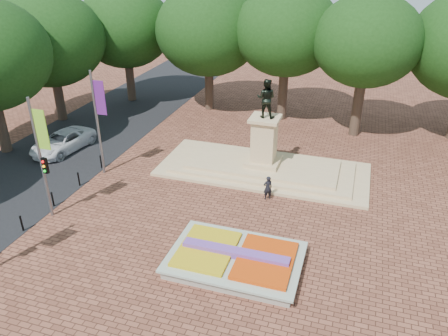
# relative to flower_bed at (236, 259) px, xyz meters

# --- Properties ---
(ground) EXTENTS (90.00, 90.00, 0.00)m
(ground) POSITION_rel_flower_bed_xyz_m (-1.03, 2.00, -0.38)
(ground) COLOR brown
(ground) RESTS_ON ground
(asphalt_street) EXTENTS (9.00, 90.00, 0.02)m
(asphalt_street) POSITION_rel_flower_bed_xyz_m (-16.03, 7.00, -0.37)
(asphalt_street) COLOR black
(asphalt_street) RESTS_ON ground
(flower_bed) EXTENTS (6.30, 4.30, 0.91)m
(flower_bed) POSITION_rel_flower_bed_xyz_m (0.00, 0.00, 0.00)
(flower_bed) COLOR gray
(flower_bed) RESTS_ON ground
(monument) EXTENTS (14.00, 6.00, 6.40)m
(monument) POSITION_rel_flower_bed_xyz_m (-1.03, 10.00, 0.50)
(monument) COLOR tan
(monument) RESTS_ON ground
(tree_row_back) EXTENTS (44.80, 8.80, 10.43)m
(tree_row_back) POSITION_rel_flower_bed_xyz_m (1.31, 20.00, 6.29)
(tree_row_back) COLOR #37261E
(tree_row_back) RESTS_ON ground
(banner_poles) EXTENTS (0.88, 11.17, 7.00)m
(banner_poles) POSITION_rel_flower_bed_xyz_m (-11.10, 0.69, 3.50)
(banner_poles) COLOR slate
(banner_poles) RESTS_ON ground
(bollard_row) EXTENTS (0.12, 13.12, 0.98)m
(bollard_row) POSITION_rel_flower_bed_xyz_m (-11.73, 0.50, 0.15)
(bollard_row) COLOR black
(bollard_row) RESTS_ON ground
(van) EXTENTS (3.09, 5.49, 1.45)m
(van) POSITION_rel_flower_bed_xyz_m (-15.99, 8.67, 0.35)
(van) COLOR silver
(van) RESTS_ON ground
(pedestrian) EXTENTS (0.67, 0.62, 1.55)m
(pedestrian) POSITION_rel_flower_bed_xyz_m (0.07, 6.50, 0.40)
(pedestrian) COLOR black
(pedestrian) RESTS_ON ground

